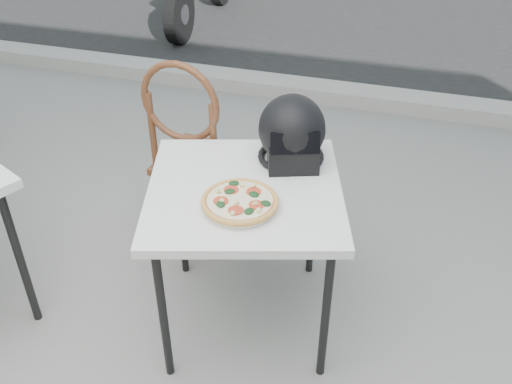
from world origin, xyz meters
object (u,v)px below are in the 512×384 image
(plate, at_px, (240,206))
(pizza, at_px, (240,201))
(cafe_table_main, at_px, (245,201))
(cafe_chair_main, at_px, (193,145))
(helmet, at_px, (292,133))

(plate, xyz_separation_m, pizza, (0.00, 0.00, 0.02))
(cafe_table_main, xyz_separation_m, plate, (0.02, -0.14, 0.08))
(cafe_table_main, distance_m, pizza, 0.17)
(plate, xyz_separation_m, cafe_chair_main, (-0.46, 0.62, -0.15))
(helmet, bearing_deg, plate, -124.36)
(plate, height_order, helmet, helmet)
(helmet, xyz_separation_m, cafe_chair_main, (-0.56, 0.22, -0.27))
(pizza, height_order, cafe_chair_main, cafe_chair_main)
(cafe_table_main, xyz_separation_m, cafe_chair_main, (-0.43, 0.49, -0.07))
(pizza, distance_m, cafe_chair_main, 0.79)
(helmet, height_order, cafe_chair_main, cafe_chair_main)
(pizza, bearing_deg, cafe_chair_main, 126.31)
(plate, bearing_deg, pizza, 49.55)
(plate, relative_size, pizza, 0.78)
(cafe_table_main, relative_size, cafe_chair_main, 0.90)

